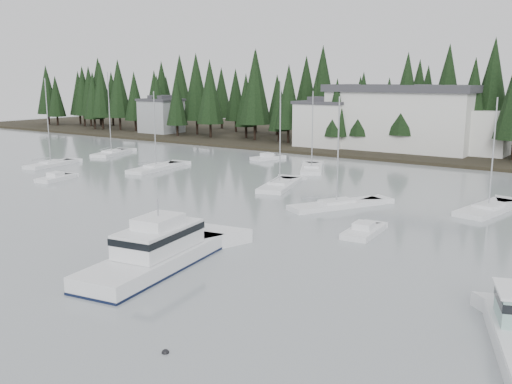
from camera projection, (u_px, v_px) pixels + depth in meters
far_shore_land at (455, 146)px, 106.63m from camera, size 240.00×54.00×1.00m
conifer_treeline at (436, 152)px, 97.80m from camera, size 200.00×22.00×20.00m
house_west at (324, 123)px, 101.38m from camera, size 9.54×7.42×8.75m
house_far_west at (161, 115)px, 126.67m from camera, size 8.48×7.42×8.25m
harbor_inn at (413, 119)px, 95.38m from camera, size 29.50×11.50×10.90m
cabin_cruiser_center at (156, 256)px, 38.22m from camera, size 5.81×12.97×5.38m
sailboat_1 at (51, 165)px, 82.58m from camera, size 3.84×8.64×13.05m
sailboat_3 at (156, 169)px, 79.29m from camera, size 4.02×10.15×11.30m
sailboat_5 at (111, 154)px, 94.67m from camera, size 5.63×9.04×14.04m
sailboat_7 at (488, 210)px, 54.61m from camera, size 4.51×9.55×11.34m
sailboat_8 at (280, 187)px, 66.55m from camera, size 5.46×9.64×12.68m
sailboat_9 at (336, 207)px, 56.22m from camera, size 6.95×10.11×11.36m
sailboat_10 at (312, 170)px, 78.82m from camera, size 6.80×9.45×11.35m
runabout_0 at (56, 179)px, 70.98m from camera, size 3.10×5.33×1.42m
runabout_1 at (364, 233)px, 46.44m from camera, size 2.58×5.19×1.42m
runabout_3 at (267, 159)px, 88.95m from camera, size 3.62×5.57×1.42m
mooring_buoy_dark at (165, 353)px, 26.47m from camera, size 0.37×0.37×0.37m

